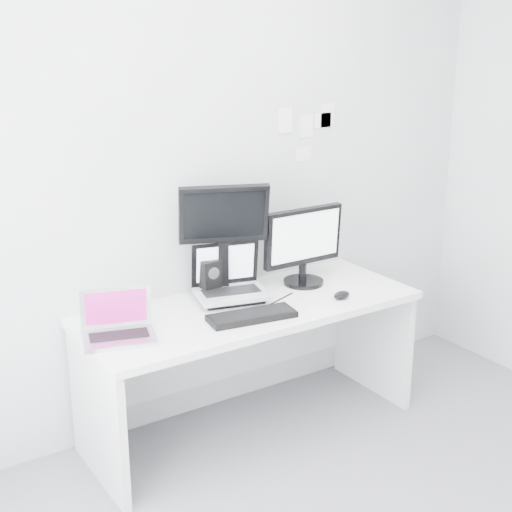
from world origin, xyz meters
The scene contains 14 objects.
back_wall centered at (0.00, 1.60, 1.35)m, with size 3.60×3.60×0.00m, color silver.
desk centered at (0.00, 1.25, 0.36)m, with size 1.80×0.70×0.73m, color white.
macbook centered at (-0.75, 1.20, 0.85)m, with size 0.33×0.25×0.25m, color #BABABE.
speaker centered at (-0.11, 1.49, 0.83)m, with size 0.10×0.10×0.20m, color black.
dell_laptop centered at (-0.05, 1.35, 0.88)m, with size 0.37×0.29×0.31m, color silver.
rear_monitor centered at (-0.05, 1.44, 1.05)m, with size 0.47×0.17×0.64m, color black.
samsung_monitor centered at (0.43, 1.36, 0.96)m, with size 0.50×0.23×0.45m, color black.
keyboard centered at (-0.10, 1.09, 0.74)m, with size 0.44×0.16×0.03m, color black.
mouse centered at (0.46, 1.07, 0.75)m, with size 0.11×0.07×0.04m, color black.
wall_note_0 centered at (0.45, 1.59, 1.62)m, with size 0.10×0.00×0.14m, color white.
wall_note_1 centered at (0.60, 1.59, 1.58)m, with size 0.09×0.00×0.13m, color white.
wall_note_2 centered at (0.75, 1.59, 1.63)m, with size 0.10×0.00×0.14m, color white.
wall_note_3 centered at (0.58, 1.59, 1.42)m, with size 0.11×0.00×0.08m, color white.
wall_note_4 centered at (0.72, 1.59, 1.60)m, with size 0.12×0.00×0.08m, color white.
Camera 1 is at (-1.91, -1.73, 2.12)m, focal length 50.93 mm.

